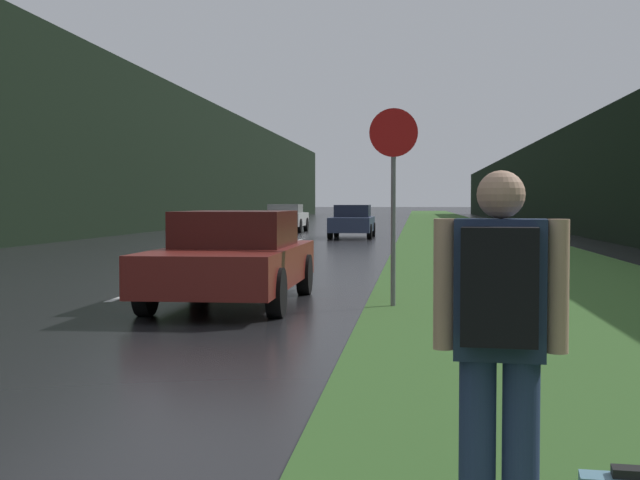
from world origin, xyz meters
name	(u,v)px	position (x,y,z in m)	size (l,w,h in m)	color
grass_verge	(467,236)	(6.94, 40.00, 0.01)	(6.00, 240.00, 0.02)	#386028
lane_stripe_c	(138,292)	(0.00, 14.35, 0.00)	(0.12, 3.00, 0.01)	silver
lane_stripe_d	(226,264)	(0.00, 21.35, 0.00)	(0.12, 3.00, 0.01)	silver
lane_stripe_e	(272,249)	(0.00, 28.35, 0.00)	(0.12, 3.00, 0.01)	silver
lane_stripe_f	(300,240)	(0.00, 35.35, 0.00)	(0.12, 3.00, 0.01)	silver
treeline_far_side	(162,157)	(-9.94, 50.00, 4.11)	(2.00, 140.00, 8.23)	black
treeline_near_side	(567,182)	(12.94, 50.00, 2.62)	(2.00, 140.00, 5.24)	black
stop_sign	(393,185)	(4.34, 12.65, 1.77)	(0.70, 0.07, 2.86)	slate
hitchhiker_with_backpack	(500,334)	(5.02, 3.64, 0.95)	(0.57, 0.43, 1.65)	navy
car_passing_near	(234,257)	(1.97, 12.83, 0.70)	(1.96, 4.79, 1.38)	maroon
car_passing_far	(352,221)	(1.97, 37.69, 0.71)	(1.82, 4.71, 1.41)	#2D3856
car_oncoming	(286,218)	(-1.97, 45.01, 0.74)	(1.94, 4.27, 1.42)	#BCBCBC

